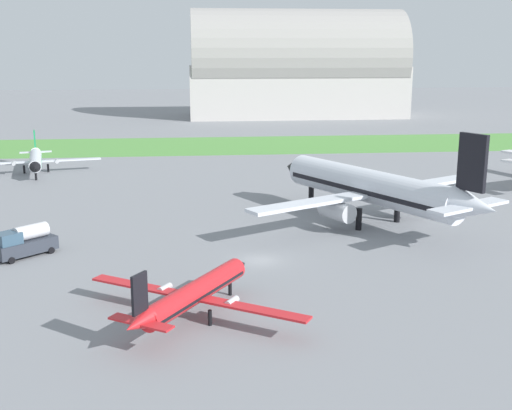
# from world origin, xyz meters

# --- Properties ---
(ground_plane) EXTENTS (600.00, 600.00, 0.00)m
(ground_plane) POSITION_xyz_m (0.00, 0.00, 0.00)
(ground_plane) COLOR gray
(grass_taxiway_strip) EXTENTS (360.00, 28.00, 0.08)m
(grass_taxiway_strip) POSITION_xyz_m (0.00, 82.87, 0.04)
(grass_taxiway_strip) COLOR #549342
(grass_taxiway_strip) RESTS_ON ground_plane
(airplane_taxiing_turboprop) EXTENTS (22.12, 19.05, 6.70)m
(airplane_taxiing_turboprop) POSITION_xyz_m (-34.10, 52.18, 2.45)
(airplane_taxiing_turboprop) COLOR silver
(airplane_taxiing_turboprop) RESTS_ON ground_plane
(airplane_foreground_turboprop) EXTENTS (17.48, 15.31, 6.01)m
(airplane_foreground_turboprop) POSITION_xyz_m (-6.89, -14.23, 2.20)
(airplane_foreground_turboprop) COLOR red
(airplane_foreground_turboprop) RESTS_ON ground_plane
(airplane_midfield_jet) EXTENTS (33.07, 33.00, 12.81)m
(airplane_midfield_jet) POSITION_xyz_m (15.33, 13.12, 4.61)
(airplane_midfield_jet) COLOR silver
(airplane_midfield_jet) RESTS_ON ground_plane
(fuel_truck_near_gate) EXTENTS (6.38, 6.20, 3.29)m
(fuel_truck_near_gate) POSITION_xyz_m (-24.53, 3.84, 1.58)
(fuel_truck_near_gate) COLOR #2D333D
(fuel_truck_near_gate) RESTS_ON ground_plane
(hangar_distant) EXTENTS (68.18, 29.96, 33.72)m
(hangar_distant) POSITION_xyz_m (27.11, 147.21, 15.18)
(hangar_distant) COLOR #BCB7B2
(hangar_distant) RESTS_ON ground_plane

